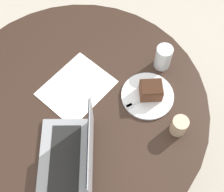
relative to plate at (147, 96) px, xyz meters
The scene contains 9 objects.
ground_plane 0.78m from the plate, 42.79° to the right, with size 12.00×12.00×0.00m, color #B7AD9E.
dining_table 0.33m from the plate, 42.79° to the right, with size 1.14×1.14×0.71m.
paper_document 0.31m from the plate, 57.48° to the right, with size 0.30×0.24×0.00m.
plate is the anchor object (origin of this frame).
cake_slice 0.04m from the plate, 152.11° to the left, with size 0.12×0.12×0.07m.
fork 0.04m from the plate, 12.61° to the right, with size 0.17×0.08×0.00m.
coffee_glass 0.20m from the plate, 76.69° to the left, with size 0.07×0.07×0.09m.
water_glass 0.19m from the plate, 163.80° to the right, with size 0.07×0.07×0.12m.
laptop 0.41m from the plate, ahead, with size 0.38×0.37×0.23m.
Camera 1 is at (0.35, 0.49, 1.92)m, focal length 50.00 mm.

